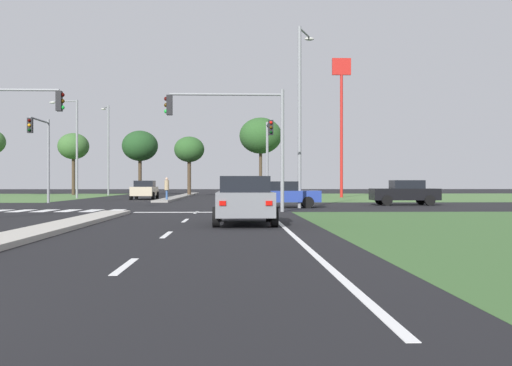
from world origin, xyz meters
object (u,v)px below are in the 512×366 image
object	(u,v)px
traffic_signal_far_left	(42,145)
treeline_fifth	(261,136)
treeline_third	(140,146)
treeline_second	(73,147)
car_blue_third	(282,194)
car_black_fourth	(405,192)
street_lamp_second	(300,107)
street_lamp_fourth	(108,146)
pedestrian_at_median	(167,186)
street_lamp_third	(74,143)
traffic_signal_near_right	(239,126)
car_beige_second	(145,190)
traffic_signal_far_right	(269,146)
car_grey_near	(245,200)
treeline_fourth	(189,150)
fastfood_pole_sign	(341,97)

from	to	relation	value
traffic_signal_far_left	treeline_fifth	distance (m)	29.21
treeline_third	treeline_fifth	distance (m)	14.70
treeline_second	treeline_third	xyz separation A→B (m)	(7.71, -0.15, 0.06)
car_blue_third	car_black_fourth	size ratio (longest dim) A/B	1.01
street_lamp_second	street_lamp_fourth	distance (m)	39.00
pedestrian_at_median	treeline_third	world-z (taller)	treeline_third
pedestrian_at_median	treeline_fifth	xyz separation A→B (m)	(7.97, 19.62, 5.38)
car_blue_third	street_lamp_third	xyz separation A→B (m)	(-17.10, 20.72, 4.25)
traffic_signal_near_right	traffic_signal_far_left	world-z (taller)	traffic_signal_near_right
car_blue_third	pedestrian_at_median	bearing A→B (deg)	-146.49
car_beige_second	traffic_signal_far_right	distance (m)	14.89
car_blue_third	car_black_fourth	world-z (taller)	car_black_fourth
street_lamp_fourth	treeline_fifth	world-z (taller)	street_lamp_fourth
car_grey_near	car_black_fourth	bearing A→B (deg)	58.57
car_beige_second	treeline_fourth	xyz separation A→B (m)	(2.74, 13.61, 4.15)
treeline_fifth	car_black_fourth	bearing A→B (deg)	-74.39
traffic_signal_near_right	traffic_signal_far_right	bearing A→B (deg)	79.87
traffic_signal_near_right	car_blue_third	bearing A→B (deg)	63.36
car_black_fourth	traffic_signal_far_right	distance (m)	9.51
traffic_signal_far_right	fastfood_pole_sign	size ratio (longest dim) A/B	0.42
car_blue_third	treeline_fourth	distance (m)	32.18
traffic_signal_far_left	fastfood_pole_sign	xyz separation A→B (m)	(23.14, 16.30, 5.64)
car_beige_second	street_lamp_third	world-z (taller)	street_lamp_third
street_lamp_fourth	fastfood_pole_sign	world-z (taller)	fastfood_pole_sign
car_grey_near	treeline_third	world-z (taller)	treeline_third
pedestrian_at_median	street_lamp_second	bearing A→B (deg)	-165.22
fastfood_pole_sign	treeline_third	distance (m)	25.23
car_black_fourth	pedestrian_at_median	size ratio (longest dim) A/B	2.50
street_lamp_second	treeline_fifth	world-z (taller)	street_lamp_second
traffic_signal_near_right	fastfood_pole_sign	size ratio (longest dim) A/B	0.44
street_lamp_second	fastfood_pole_sign	world-z (taller)	fastfood_pole_sign
car_black_fourth	street_lamp_third	size ratio (longest dim) A/B	0.47
car_grey_near	treeline_third	size ratio (longest dim) A/B	0.58
street_lamp_second	treeline_fifth	xyz separation A→B (m)	(-0.82, 31.86, 0.93)
traffic_signal_near_right	street_lamp_second	xyz separation A→B (m)	(3.44, 4.41, 1.49)
car_blue_third	traffic_signal_near_right	xyz separation A→B (m)	(-2.45, -4.88, 3.35)
car_beige_second	treeline_fifth	world-z (taller)	treeline_fifth
traffic_signal_far_left	fastfood_pole_sign	bearing A→B (deg)	35.16
car_grey_near	traffic_signal_far_right	xyz separation A→B (m)	(1.96, 20.18, 3.07)
traffic_signal_near_right	treeline_second	world-z (taller)	treeline_second
pedestrian_at_median	car_grey_near	bearing A→B (deg)	171.35
traffic_signal_far_left	treeline_second	size ratio (longest dim) A/B	0.81
traffic_signal_far_right	street_lamp_fourth	distance (m)	32.09
car_black_fourth	fastfood_pole_sign	distance (m)	21.66
car_beige_second	traffic_signal_far_left	distance (m)	12.13
street_lamp_third	fastfood_pole_sign	size ratio (longest dim) A/B	0.66
fastfood_pole_sign	treeline_fourth	size ratio (longest dim) A/B	2.08
car_beige_second	street_lamp_fourth	xyz separation A→B (m)	(-6.64, 16.77, 4.80)
fastfood_pole_sign	car_black_fourth	bearing A→B (deg)	-88.79
street_lamp_second	treeline_fourth	size ratio (longest dim) A/B	1.57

